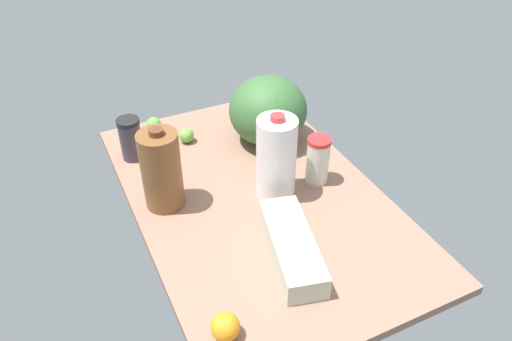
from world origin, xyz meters
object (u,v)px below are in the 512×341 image
(orange_far_back, at_px, (225,327))
(milk_jug, at_px, (276,158))
(watermelon, at_px, (268,110))
(tumbler_cup, at_px, (318,160))
(chocolate_milk_jug, at_px, (161,170))
(egg_carton, at_px, (292,246))
(shaker_bottle, at_px, (131,139))
(lime_loose, at_px, (154,124))
(lime_near_front, at_px, (187,135))

(orange_far_back, bearing_deg, milk_jug, -39.56)
(watermelon, relative_size, milk_jug, 0.98)
(tumbler_cup, xyz_separation_m, chocolate_milk_jug, (0.11, 0.49, 0.05))
(egg_carton, height_order, milk_jug, milk_jug)
(egg_carton, xyz_separation_m, milk_jug, (0.27, -0.09, 0.10))
(tumbler_cup, xyz_separation_m, shaker_bottle, (0.40, 0.52, -0.00))
(egg_carton, relative_size, shaker_bottle, 2.17)
(egg_carton, distance_m, shaker_bottle, 0.72)
(tumbler_cup, distance_m, shaker_bottle, 0.65)
(lime_loose, height_order, lime_near_front, same)
(chocolate_milk_jug, height_order, lime_loose, chocolate_milk_jug)
(watermelon, distance_m, orange_far_back, 0.87)
(watermelon, distance_m, lime_loose, 0.45)
(watermelon, relative_size, chocolate_milk_jug, 1.03)
(tumbler_cup, height_order, shaker_bottle, tumbler_cup)
(orange_far_back, bearing_deg, tumbler_cup, -49.89)
(orange_far_back, bearing_deg, chocolate_milk_jug, -1.95)
(shaker_bottle, xyz_separation_m, lime_near_front, (0.01, -0.21, -0.05))
(lime_near_front, bearing_deg, orange_far_back, 166.88)
(milk_jug, height_order, orange_far_back, milk_jug)
(watermelon, relative_size, lime_near_front, 5.10)
(shaker_bottle, height_order, lime_near_front, shaker_bottle)
(watermelon, height_order, chocolate_milk_jug, chocolate_milk_jug)
(watermelon, height_order, orange_far_back, watermelon)
(egg_carton, distance_m, orange_far_back, 0.31)
(egg_carton, bearing_deg, watermelon, -6.57)
(lime_loose, distance_m, orange_far_back, 0.97)
(orange_far_back, bearing_deg, egg_carton, -58.83)
(watermelon, bearing_deg, milk_jug, 158.01)
(lime_loose, xyz_separation_m, orange_far_back, (-0.97, 0.11, 0.01))
(shaker_bottle, distance_m, lime_loose, 0.19)
(milk_jug, relative_size, lime_near_front, 5.22)
(egg_carton, xyz_separation_m, orange_far_back, (-0.16, 0.27, -0.00))
(chocolate_milk_jug, height_order, milk_jug, milk_jug)
(watermelon, xyz_separation_m, egg_carton, (-0.56, 0.21, -0.09))
(milk_jug, relative_size, orange_far_back, 4.13)
(shaker_bottle, xyz_separation_m, lime_loose, (0.14, -0.12, -0.05))
(lime_near_front, bearing_deg, chocolate_milk_jug, 149.78)
(tumbler_cup, height_order, orange_far_back, tumbler_cup)
(shaker_bottle, bearing_deg, egg_carton, -157.32)
(chocolate_milk_jug, bearing_deg, shaker_bottle, 5.49)
(tumbler_cup, distance_m, lime_near_front, 0.52)
(orange_far_back, bearing_deg, lime_loose, -6.36)
(egg_carton, height_order, orange_far_back, egg_carton)
(watermelon, xyz_separation_m, shaker_bottle, (0.10, 0.48, -0.05))
(watermelon, bearing_deg, lime_loose, 56.27)
(lime_loose, bearing_deg, milk_jug, -155.11)
(watermelon, distance_m, shaker_bottle, 0.50)
(chocolate_milk_jug, distance_m, lime_near_front, 0.37)
(watermelon, distance_m, milk_jug, 0.31)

